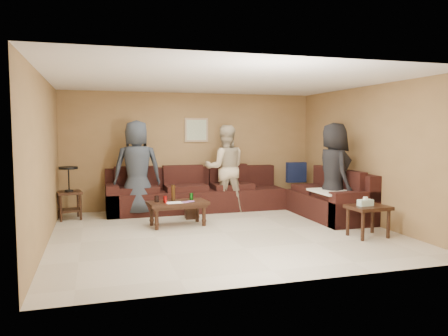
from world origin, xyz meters
name	(u,v)px	position (x,y,z in m)	size (l,w,h in m)	color
room	(224,132)	(0.00, 0.00, 1.66)	(5.60, 5.50, 2.50)	beige
sectional_sofa	(241,197)	(0.81, 1.52, 0.33)	(4.65, 2.90, 0.97)	black
coffee_table	(177,205)	(-0.65, 0.73, 0.37)	(1.09, 0.62, 0.72)	black
end_table_left	(69,192)	(-2.53, 1.87, 0.53)	(0.51, 0.51, 1.01)	black
side_table_right	(368,210)	(2.11, -0.94, 0.43)	(0.64, 0.54, 0.65)	black
waste_bin	(192,211)	(-0.27, 1.28, 0.15)	(0.25, 0.25, 0.30)	black
wall_art	(196,130)	(0.10, 2.48, 1.70)	(0.52, 0.04, 0.52)	tan
person_left	(137,168)	(-1.24, 1.84, 0.95)	(0.92, 0.60, 1.89)	#2B313C
person_middle	(225,168)	(0.57, 1.86, 0.90)	(0.87, 0.68, 1.80)	tan
person_right	(334,172)	(2.22, 0.31, 0.92)	(0.90, 0.58, 1.84)	black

